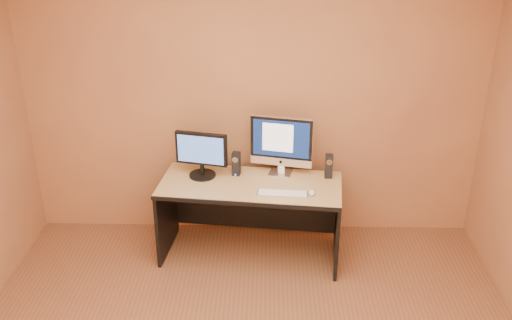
{
  "coord_description": "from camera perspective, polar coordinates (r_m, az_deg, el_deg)",
  "views": [
    {
      "loc": [
        0.13,
        -2.69,
        2.85
      ],
      "look_at": [
        0.04,
        1.42,
        0.96
      ],
      "focal_mm": 40.0,
      "sensor_mm": 36.0,
      "label": 1
    }
  ],
  "objects": [
    {
      "name": "walls",
      "position": [
        3.11,
        -1.29,
        -5.24
      ],
      "size": [
        4.0,
        4.0,
        2.6
      ],
      "primitive_type": null,
      "color": "#97663D",
      "rests_on": "ground"
    },
    {
      "name": "speaker_right",
      "position": [
        4.84,
        7.3,
        -0.61
      ],
      "size": [
        0.07,
        0.07,
        0.21
      ],
      "primitive_type": null,
      "rotation": [
        0.0,
        0.0,
        -0.05
      ],
      "color": "black",
      "rests_on": "desk"
    },
    {
      "name": "imac",
      "position": [
        4.8,
        2.5,
        1.42
      ],
      "size": [
        0.57,
        0.31,
        0.52
      ],
      "primitive_type": null,
      "rotation": [
        0.0,
        0.0,
        -0.22
      ],
      "color": "silver",
      "rests_on": "desk"
    },
    {
      "name": "desk",
      "position": [
        4.9,
        -0.56,
        -6.01
      ],
      "size": [
        1.57,
        0.82,
        0.7
      ],
      "primitive_type": null,
      "rotation": [
        0.0,
        0.0,
        -0.11
      ],
      "color": "tan",
      "rests_on": "ground"
    },
    {
      "name": "second_monitor",
      "position": [
        4.8,
        -5.46,
        0.51
      ],
      "size": [
        0.49,
        0.32,
        0.39
      ],
      "primitive_type": null,
      "rotation": [
        0.0,
        0.0,
        -0.22
      ],
      "color": "black",
      "rests_on": "desk"
    },
    {
      "name": "keyboard",
      "position": [
        4.57,
        2.67,
        -3.35
      ],
      "size": [
        0.41,
        0.14,
        0.02
      ],
      "primitive_type": "cube",
      "rotation": [
        0.0,
        0.0,
        -0.08
      ],
      "color": "silver",
      "rests_on": "desk"
    },
    {
      "name": "speaker_left",
      "position": [
        4.84,
        -1.99,
        -0.37
      ],
      "size": [
        0.08,
        0.08,
        0.21
      ],
      "primitive_type": null,
      "rotation": [
        0.0,
        0.0,
        -0.22
      ],
      "color": "black",
      "rests_on": "desk"
    },
    {
      "name": "cable_b",
      "position": [
        4.99,
        2.53,
        -0.87
      ],
      "size": [
        0.12,
        0.13,
        0.01
      ],
      "primitive_type": "cylinder",
      "rotation": [
        1.57,
        0.0,
        -0.71
      ],
      "color": "black",
      "rests_on": "desk"
    },
    {
      "name": "cable_a",
      "position": [
        4.96,
        3.0,
        -1.04
      ],
      "size": [
        0.07,
        0.2,
        0.01
      ],
      "primitive_type": "cylinder",
      "rotation": [
        1.57,
        0.0,
        0.29
      ],
      "color": "black",
      "rests_on": "desk"
    },
    {
      "name": "mouse",
      "position": [
        4.58,
        5.59,
        -3.23
      ],
      "size": [
        0.06,
        0.1,
        0.03
      ],
      "primitive_type": "ellipsoid",
      "rotation": [
        0.0,
        0.0,
        -0.09
      ],
      "color": "silver",
      "rests_on": "desk"
    }
  ]
}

